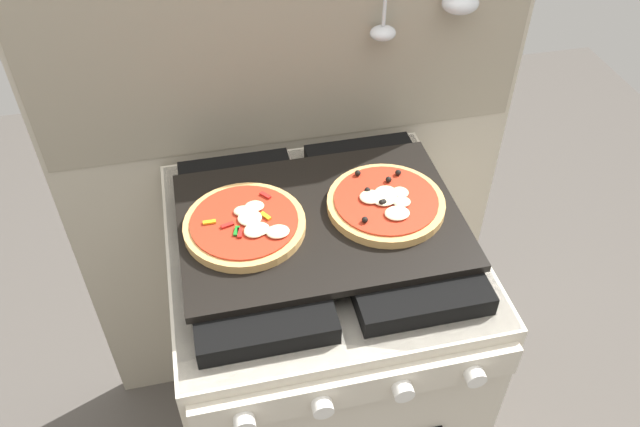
{
  "coord_description": "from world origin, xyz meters",
  "views": [
    {
      "loc": [
        -0.2,
        -0.88,
        1.75
      ],
      "look_at": [
        0.0,
        0.0,
        0.93
      ],
      "focal_mm": 35.93,
      "sensor_mm": 36.0,
      "label": 1
    }
  ],
  "objects_px": {
    "baking_tray": "(320,220)",
    "pizza_left": "(245,223)",
    "stove": "(320,359)",
    "pizza_right": "(385,202)"
  },
  "relations": [
    {
      "from": "pizza_left",
      "to": "pizza_right",
      "type": "height_order",
      "value": "pizza_right"
    },
    {
      "from": "baking_tray",
      "to": "pizza_left",
      "type": "distance_m",
      "value": 0.14
    },
    {
      "from": "pizza_right",
      "to": "stove",
      "type": "bearing_deg",
      "value": -178.32
    },
    {
      "from": "baking_tray",
      "to": "pizza_right",
      "type": "relative_size",
      "value": 2.35
    },
    {
      "from": "baking_tray",
      "to": "pizza_right",
      "type": "xyz_separation_m",
      "value": [
        0.13,
        0.0,
        0.02
      ]
    },
    {
      "from": "stove",
      "to": "pizza_right",
      "type": "distance_m",
      "value": 0.5
    },
    {
      "from": "stove",
      "to": "pizza_left",
      "type": "bearing_deg",
      "value": 178.52
    },
    {
      "from": "stove",
      "to": "baking_tray",
      "type": "bearing_deg",
      "value": 90.0
    },
    {
      "from": "pizza_right",
      "to": "pizza_left",
      "type": "bearing_deg",
      "value": -179.97
    },
    {
      "from": "stove",
      "to": "pizza_right",
      "type": "bearing_deg",
      "value": 1.68
    }
  ]
}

